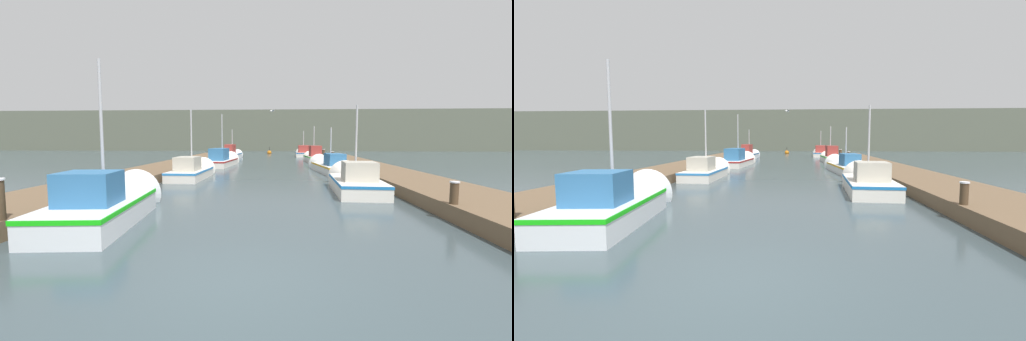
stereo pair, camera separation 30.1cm
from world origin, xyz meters
The scene contains 17 objects.
ground_plane centered at (0.00, 0.00, 0.00)m, with size 200.00×200.00×0.00m.
dock_left centered at (-6.60, 16.00, 0.22)m, with size 2.97×40.00×0.45m.
dock_right centered at (6.60, 16.00, 0.22)m, with size 2.97×40.00×0.45m.
distant_shore_ridge centered at (0.00, 61.85, 3.53)m, with size 120.00×16.00×7.06m.
fishing_boat_0 centered at (-3.90, 3.96, 0.43)m, with size 2.23×5.28×4.67m.
fishing_boat_1 centered at (3.83, 9.74, 0.38)m, with size 2.00×5.50×4.05m.
fishing_boat_2 centered at (-4.03, 13.73, 0.38)m, with size 1.72×5.04×4.21m.
fishing_boat_3 centered at (3.99, 17.92, 0.36)m, with size 2.19×6.47×3.38m.
fishing_boat_4 centered at (-3.76, 22.35, 0.43)m, with size 2.07×6.26×4.61m.
fishing_boat_5 centered at (3.96, 26.98, 0.47)m, with size 1.67×4.59×3.67m.
fishing_boat_6 centered at (-4.27, 32.04, 0.46)m, with size 1.77×5.93×3.49m.
fishing_boat_7 centered at (3.75, 36.88, 0.41)m, with size 1.95×4.91×3.66m.
mooring_piling_0 centered at (5.29, 30.08, 0.55)m, with size 0.32×0.32×1.08m.
mooring_piling_1 centered at (5.12, 23.50, 0.56)m, with size 0.27×0.27×1.11m.
mooring_piling_2 centered at (5.28, 4.33, 0.53)m, with size 0.25×0.25×1.05m.
channel_buoy centered at (-0.52, 43.31, 0.17)m, with size 0.62×0.62×1.12m.
seagull_lead centered at (0.26, 17.67, 3.96)m, with size 0.37×0.54×0.12m.
Camera 1 is at (0.62, -4.88, 2.17)m, focal length 24.00 mm.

